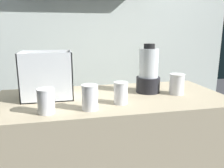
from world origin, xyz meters
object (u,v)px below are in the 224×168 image
object	(u,v)px
juice_cup_orange_far_left	(46,103)
juice_cup_carrot_middle	(121,94)
juice_cup_pomegranate_right	(177,85)
carrot_display_bin	(47,84)
blender_pitcher	(148,72)
juice_cup_beet_left	(90,99)

from	to	relation	value
juice_cup_orange_far_left	juice_cup_carrot_middle	world-z (taller)	juice_cup_orange_far_left
juice_cup_pomegranate_right	carrot_display_bin	bearing A→B (deg)	173.42
blender_pitcher	juice_cup_carrot_middle	world-z (taller)	blender_pitcher
blender_pitcher	juice_cup_pomegranate_right	distance (m)	0.19
juice_cup_orange_far_left	juice_cup_beet_left	bearing A→B (deg)	1.50
juice_cup_pomegranate_right	juice_cup_beet_left	bearing A→B (deg)	-162.83
carrot_display_bin	juice_cup_carrot_middle	distance (m)	0.45
juice_cup_orange_far_left	carrot_display_bin	bearing A→B (deg)	91.17
juice_cup_beet_left	juice_cup_carrot_middle	world-z (taller)	juice_cup_beet_left
juice_cup_carrot_middle	juice_cup_beet_left	bearing A→B (deg)	-160.61
juice_cup_carrot_middle	juice_cup_pomegranate_right	xyz separation A→B (m)	(0.39, 0.11, 0.01)
carrot_display_bin	juice_cup_carrot_middle	world-z (taller)	carrot_display_bin
carrot_display_bin	juice_cup_beet_left	world-z (taller)	carrot_display_bin
juice_cup_pomegranate_right	juice_cup_orange_far_left	bearing A→B (deg)	-166.94
blender_pitcher	juice_cup_pomegranate_right	size ratio (longest dim) A/B	2.42
juice_cup_pomegranate_right	juice_cup_carrot_middle	bearing A→B (deg)	-163.85
juice_cup_beet_left	juice_cup_pomegranate_right	distance (m)	0.60
juice_cup_beet_left	juice_cup_pomegranate_right	bearing A→B (deg)	17.17
juice_cup_orange_far_left	juice_cup_beet_left	xyz separation A→B (m)	(0.21, 0.01, 0.00)
juice_cup_orange_far_left	blender_pitcher	bearing A→B (deg)	23.04
blender_pitcher	juice_cup_pomegranate_right	bearing A→B (deg)	-27.75
blender_pitcher	carrot_display_bin	bearing A→B (deg)	179.34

